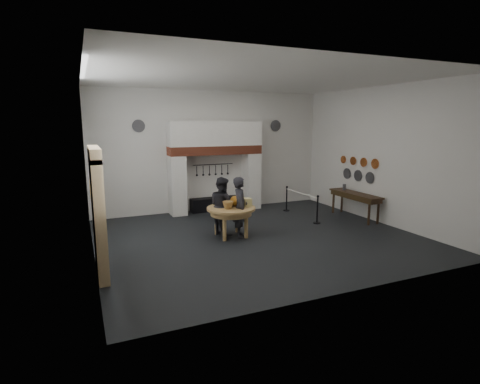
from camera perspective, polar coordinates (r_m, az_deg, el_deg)
name	(u,v)px	position (r m, az deg, el deg)	size (l,w,h in m)	color
floor	(258,237)	(11.10, 2.76, -6.84)	(9.00, 8.00, 0.02)	black
ceiling	(259,78)	(10.67, 2.98, 16.92)	(9.00, 8.00, 0.02)	silver
wall_back	(212,151)	(14.33, -4.25, 6.23)	(9.00, 0.02, 4.50)	silver
wall_front	(353,180)	(7.31, 16.86, 1.77)	(9.00, 0.02, 4.50)	silver
wall_left	(88,168)	(9.56, -22.15, 3.40)	(0.02, 8.00, 4.50)	silver
wall_right	(381,155)	(13.26, 20.67, 5.25)	(0.02, 8.00, 4.50)	silver
chimney_pier_left	(177,185)	(13.72, -9.53, 0.99)	(0.55, 0.70, 2.15)	silver
chimney_pier_right	(251,181)	(14.70, 1.70, 1.75)	(0.55, 0.70, 2.15)	silver
hearth_brick_band	(215,150)	(14.00, -3.78, 6.38)	(3.50, 0.72, 0.32)	#9E442B
chimney_hood	(215,134)	(13.97, -3.81, 8.88)	(3.50, 0.70, 0.90)	silver
iron_range	(215,204)	(14.36, -3.78, -1.83)	(1.90, 0.45, 0.50)	black
utensil_rail	(213,164)	(14.30, -4.12, 4.21)	(0.02, 0.02, 1.60)	black
door_recess	(94,219)	(8.75, -21.33, -3.81)	(0.04, 1.10, 2.50)	black
door_jamb_near	(100,224)	(8.06, -20.51, -4.56)	(0.22, 0.30, 2.60)	tan
door_jamb_far	(97,209)	(9.42, -20.98, -2.48)	(0.22, 0.30, 2.60)	tan
door_lintel	(94,154)	(8.53, -21.35, 5.40)	(0.22, 1.70, 0.30)	tan
wall_plaque	(91,190)	(10.45, -21.75, 0.35)	(0.05, 0.34, 0.44)	gold
work_table	(231,208)	(10.94, -1.38, -2.53)	(1.42, 1.42, 0.07)	tan
pumpkin	(236,201)	(11.06, -0.62, -1.37)	(0.36, 0.36, 0.31)	orange
cheese_block_big	(247,202)	(11.05, 1.12, -1.57)	(0.22, 0.22, 0.24)	#E8DA8A
cheese_block_small	(243,201)	(11.32, 0.40, -1.39)	(0.18, 0.18, 0.20)	#F6EB93
wicker_basket	(228,205)	(10.72, -1.82, -2.01)	(0.32, 0.32, 0.22)	#A6833C
bread_loaf	(224,203)	(11.20, -2.53, -1.71)	(0.31, 0.18, 0.13)	#A6803B
visitor_near	(240,207)	(10.90, 0.01, -2.32)	(0.65, 0.42, 1.78)	black
visitor_far	(222,206)	(11.12, -2.71, -2.16)	(0.85, 0.66, 1.74)	black
side_table	(355,194)	(13.66, 17.15, -0.25)	(0.55, 2.20, 0.06)	#342513
pewter_jug	(344,187)	(14.09, 15.61, 0.72)	(0.12, 0.12, 0.22)	#46454A
copper_pan_a	(375,164)	(13.40, 19.87, 4.06)	(0.34, 0.34, 0.03)	#C6662D
copper_pan_b	(364,162)	(13.81, 18.32, 4.32)	(0.32, 0.32, 0.03)	#C6662D
copper_pan_c	(353,161)	(14.22, 16.85, 4.57)	(0.30, 0.30, 0.03)	#C6662D
copper_pan_d	(343,160)	(14.64, 15.46, 4.80)	(0.28, 0.28, 0.03)	#C6662D
pewter_plate_left	(370,178)	(13.61, 19.17, 2.07)	(0.40, 0.40, 0.03)	#4C4C51
pewter_plate_mid	(358,176)	(14.05, 17.53, 2.41)	(0.40, 0.40, 0.03)	#4C4C51
pewter_plate_right	(347,173)	(14.50, 15.98, 2.73)	(0.40, 0.40, 0.03)	#4C4C51
pewter_plate_back_left	(139,126)	(13.61, -15.21, 9.68)	(0.44, 0.44, 0.03)	#4C4C51
pewter_plate_back_right	(276,126)	(15.36, 5.45, 10.04)	(0.44, 0.44, 0.03)	#4C4C51
barrier_post_near	(317,210)	(12.69, 11.70, -2.73)	(0.05, 0.05, 0.90)	black
barrier_post_far	(287,199)	(14.33, 7.12, -1.09)	(0.05, 0.05, 0.90)	black
barrier_rope	(301,193)	(13.42, 9.32, -0.19)	(0.04, 0.04, 2.00)	white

